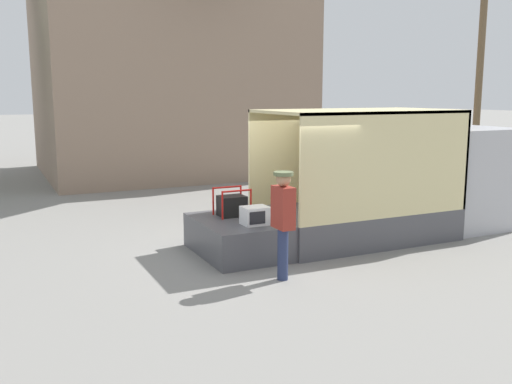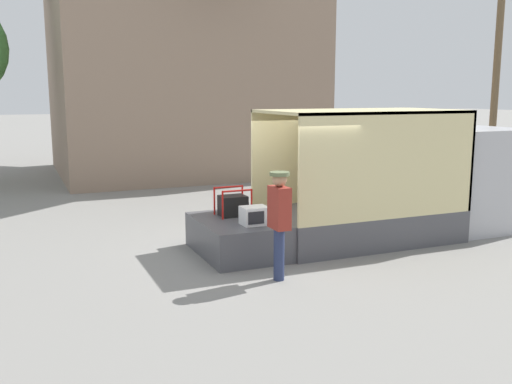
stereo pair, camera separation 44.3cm
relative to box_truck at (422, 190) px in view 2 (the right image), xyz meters
name	(u,v)px [view 2 (the right image)]	position (x,y,z in m)	size (l,w,h in m)	color
ground_plane	(272,249)	(-3.63, 0.00, -0.95)	(160.00, 160.00, 0.00)	gray
box_truck	(422,190)	(0.00, 0.00, 0.00)	(5.95, 2.23, 2.74)	#B2B2B7
tailgate_deck	(238,236)	(-4.37, 0.00, -0.61)	(1.49, 2.12, 0.67)	#4C4C51
microwave	(254,216)	(-4.23, -0.52, -0.11)	(0.49, 0.39, 0.34)	white
portable_generator	(234,205)	(-4.31, 0.36, -0.07)	(0.64, 0.53, 0.56)	black
worker_person	(279,214)	(-4.31, -1.76, 0.18)	(0.33, 0.44, 1.82)	navy
house_backdrop	(179,44)	(-2.11, 12.09, 4.01)	(9.76, 8.33, 9.74)	gray
utility_pole	(498,57)	(9.35, 7.31, 3.52)	(1.80, 0.28, 8.62)	brown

